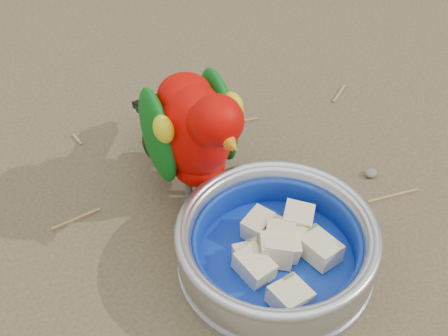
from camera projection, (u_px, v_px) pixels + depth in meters
ground at (284, 334)px, 0.67m from camera, size 60.00×60.00×0.00m
food_bowl at (275, 263)px, 0.73m from camera, size 0.21×0.21×0.02m
bowl_wall at (277, 245)px, 0.71m from camera, size 0.21×0.21×0.04m
fruit_wedges at (277, 249)px, 0.71m from camera, size 0.12×0.12×0.03m
lory_parrot at (195, 140)px, 0.75m from camera, size 0.12×0.22×0.17m
ground_debris at (198, 282)px, 0.71m from camera, size 0.90×0.80×0.01m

